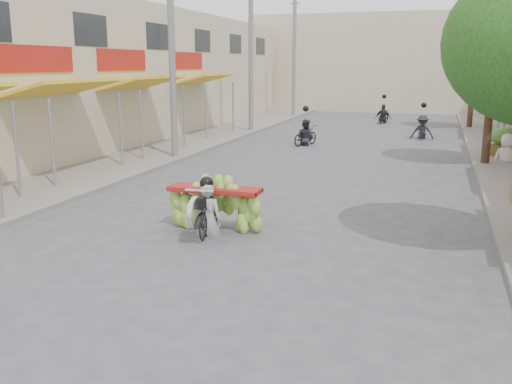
% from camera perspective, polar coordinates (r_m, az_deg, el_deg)
% --- Properties ---
extents(ground, '(120.00, 120.00, 0.00)m').
position_cam_1_polar(ground, '(8.58, -10.11, -11.25)').
color(ground, '#555459').
rests_on(ground, ground).
extents(sidewalk_left, '(4.00, 60.00, 0.12)m').
position_cam_1_polar(sidewalk_left, '(24.64, -8.43, 4.65)').
color(sidewalk_left, gray).
rests_on(sidewalk_left, ground).
extents(shophouse_row_left, '(9.77, 40.00, 6.00)m').
position_cam_1_polar(shophouse_row_left, '(26.15, -19.71, 10.98)').
color(shophouse_row_left, '#C3B79A').
rests_on(shophouse_row_left, ground).
extents(far_building, '(20.00, 6.00, 7.00)m').
position_cam_1_polar(far_building, '(45.06, 13.19, 12.44)').
color(far_building, '#C3B79A').
rests_on(far_building, ground).
extents(utility_pole_mid, '(0.60, 0.24, 8.00)m').
position_cam_1_polar(utility_pole_mid, '(21.01, -8.43, 14.13)').
color(utility_pole_mid, slate).
rests_on(utility_pole_mid, ground).
extents(utility_pole_far, '(0.60, 0.24, 8.00)m').
position_cam_1_polar(utility_pole_far, '(29.37, -0.52, 13.82)').
color(utility_pole_far, slate).
rests_on(utility_pole_far, ground).
extents(utility_pole_back, '(0.60, 0.24, 8.00)m').
position_cam_1_polar(utility_pole_back, '(38.03, 3.83, 13.54)').
color(utility_pole_back, slate).
rests_on(utility_pole_back, ground).
extents(street_tree_mid, '(3.40, 3.40, 5.25)m').
position_cam_1_polar(street_tree_mid, '(20.97, 22.74, 12.65)').
color(street_tree_mid, '#3A2719').
rests_on(street_tree_mid, ground).
extents(street_tree_far, '(3.40, 3.40, 5.25)m').
position_cam_1_polar(street_tree_far, '(32.95, 21.04, 12.46)').
color(street_tree_far, '#3A2719').
rests_on(street_tree_far, ground).
extents(produce_crate_far, '(1.20, 0.88, 1.16)m').
position_cam_1_polar(produce_crate_far, '(23.20, 23.67, 4.85)').
color(produce_crate_far, brown).
rests_on(produce_crate_far, ground).
extents(banana_motorbike, '(2.20, 1.79, 2.07)m').
position_cam_1_polar(banana_motorbike, '(11.84, -4.52, -0.82)').
color(banana_motorbike, black).
rests_on(banana_motorbike, ground).
extents(pedestrian, '(0.99, 0.65, 1.90)m').
position_cam_1_polar(pedestrian, '(21.92, 23.96, 5.37)').
color(pedestrian, white).
rests_on(pedestrian, ground).
extents(bg_motorbike_a, '(1.08, 1.61, 1.95)m').
position_cam_1_polar(bg_motorbike_a, '(24.79, 4.96, 6.42)').
color(bg_motorbike_a, black).
rests_on(bg_motorbike_a, ground).
extents(bg_motorbike_b, '(1.06, 1.71, 1.95)m').
position_cam_1_polar(bg_motorbike_b, '(27.93, 16.34, 6.83)').
color(bg_motorbike_b, black).
rests_on(bg_motorbike_b, ground).
extents(bg_motorbike_c, '(1.08, 1.50, 1.95)m').
position_cam_1_polar(bg_motorbike_c, '(34.77, 12.65, 8.09)').
color(bg_motorbike_c, black).
rests_on(bg_motorbike_c, ground).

